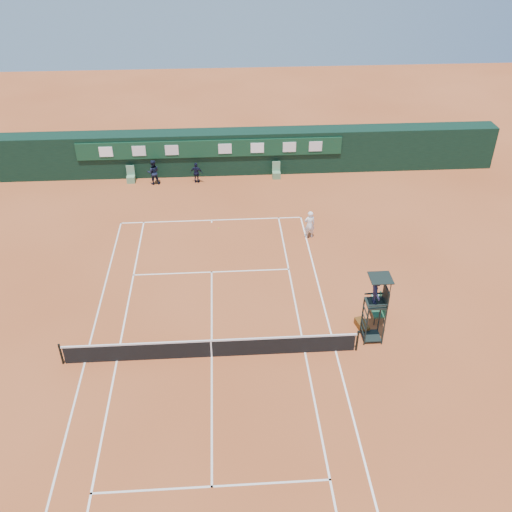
{
  "coord_description": "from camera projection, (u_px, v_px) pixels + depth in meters",
  "views": [
    {
      "loc": [
        0.75,
        -18.37,
        17.55
      ],
      "look_at": [
        2.34,
        6.0,
        1.2
      ],
      "focal_mm": 40.0,
      "sensor_mm": 36.0,
      "label": 1
    }
  ],
  "objects": [
    {
      "name": "ground",
      "position": [
        212.0,
        357.0,
        24.95
      ],
      "size": [
        90.0,
        90.0,
        0.0
      ],
      "primitive_type": "plane",
      "color": "#B15329",
      "rests_on": "ground"
    },
    {
      "name": "ball_kid_left",
      "position": [
        153.0,
        172.0,
        38.47
      ],
      "size": [
        0.9,
        0.73,
        1.72
      ],
      "primitive_type": "imported",
      "rotation": [
        0.0,
        0.0,
        3.24
      ],
      "color": "black",
      "rests_on": "ground"
    },
    {
      "name": "court_lines",
      "position": [
        212.0,
        357.0,
        24.95
      ],
      "size": [
        11.05,
        23.85,
        0.01
      ],
      "color": "white",
      "rests_on": "ground"
    },
    {
      "name": "player",
      "position": [
        310.0,
        225.0,
        32.69
      ],
      "size": [
        0.69,
        0.51,
        1.73
      ],
      "primitive_type": "imported",
      "rotation": [
        0.0,
        0.0,
        3.31
      ],
      "color": "white",
      "rests_on": "ground"
    },
    {
      "name": "umpire_chair",
      "position": [
        377.0,
        296.0,
        24.57
      ],
      "size": [
        0.96,
        0.95,
        3.42
      ],
      "color": "black",
      "rests_on": "ground"
    },
    {
      "name": "player_bench",
      "position": [
        379.0,
        307.0,
        26.86
      ],
      "size": [
        0.56,
        1.2,
        1.1
      ],
      "color": "#1B442A",
      "rests_on": "ground"
    },
    {
      "name": "tennis_ball",
      "position": [
        219.0,
        228.0,
        33.97
      ],
      "size": [
        0.07,
        0.07,
        0.07
      ],
      "primitive_type": "sphere",
      "color": "#CFD531",
      "rests_on": "ground"
    },
    {
      "name": "linesman_chair_left",
      "position": [
        131.0,
        178.0,
        38.98
      ],
      "size": [
        0.55,
        0.5,
        1.15
      ],
      "color": "#5E9063",
      "rests_on": "ground"
    },
    {
      "name": "tennis_net",
      "position": [
        211.0,
        348.0,
        24.67
      ],
      "size": [
        12.9,
        0.1,
        1.1
      ],
      "color": "black",
      "rests_on": "ground"
    },
    {
      "name": "tennis_bag",
      "position": [
        362.0,
        325.0,
        26.44
      ],
      "size": [
        0.58,
        0.96,
        0.34
      ],
      "primitive_type": "cube",
      "rotation": [
        0.0,
        0.0,
        0.22
      ],
      "color": "black",
      "rests_on": "ground"
    },
    {
      "name": "ball_kid_right",
      "position": [
        197.0,
        173.0,
        38.68
      ],
      "size": [
        0.91,
        0.54,
        1.46
      ],
      "primitive_type": "imported",
      "rotation": [
        0.0,
        0.0,
        2.92
      ],
      "color": "black",
      "rests_on": "ground"
    },
    {
      "name": "linesman_chair_right",
      "position": [
        276.0,
        174.0,
        39.52
      ],
      "size": [
        0.55,
        0.5,
        1.15
      ],
      "color": "#57855B",
      "rests_on": "ground"
    },
    {
      "name": "back_wall",
      "position": [
        211.0,
        152.0,
        39.65
      ],
      "size": [
        40.0,
        1.65,
        3.0
      ],
      "color": "black",
      "rests_on": "ground"
    },
    {
      "name": "cooler",
      "position": [
        377.0,
        302.0,
        27.65
      ],
      "size": [
        0.57,
        0.57,
        0.65
      ],
      "color": "silver",
      "rests_on": "ground"
    }
  ]
}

